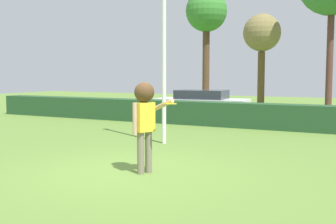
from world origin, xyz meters
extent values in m
plane|color=olive|center=(0.00, 0.00, 0.00)|extent=(60.00, 60.00, 0.00)
cylinder|color=slate|center=(0.34, 0.11, 0.42)|extent=(0.14, 0.14, 0.84)
cylinder|color=slate|center=(0.27, -0.08, 0.42)|extent=(0.14, 0.14, 0.84)
cube|color=yellow|center=(0.31, 0.02, 1.13)|extent=(0.34, 0.43, 0.58)
cylinder|color=tan|center=(0.65, 0.14, 1.37)|extent=(0.60, 0.31, 0.30)
cylinder|color=tan|center=(0.22, -0.20, 1.11)|extent=(0.09, 0.09, 0.62)
sphere|color=tan|center=(0.31, 0.02, 1.59)|extent=(0.22, 0.22, 0.22)
sphere|color=#4A331C|center=(0.31, 0.02, 1.62)|extent=(0.40, 0.40, 0.40)
cylinder|color=yellow|center=(0.90, -0.04, 1.42)|extent=(0.27, 0.27, 0.04)
cylinder|color=silver|center=(-1.09, 3.43, 2.93)|extent=(0.12, 0.12, 5.87)
cube|color=#254929|center=(0.00, 8.03, 0.45)|extent=(24.35, 0.90, 0.91)
cube|color=white|center=(-3.03, 10.68, 0.57)|extent=(4.35, 2.11, 0.55)
cube|color=#2D333D|center=(-3.03, 10.68, 1.05)|extent=(2.35, 1.78, 0.40)
cylinder|color=black|center=(-1.65, 11.67, 0.30)|extent=(0.61, 0.16, 0.60)
cylinder|color=black|center=(-1.48, 9.98, 0.30)|extent=(0.61, 0.16, 0.60)
cylinder|color=black|center=(-4.58, 11.38, 0.30)|extent=(0.61, 0.16, 0.60)
cylinder|color=black|center=(-4.41, 9.68, 0.30)|extent=(0.61, 0.16, 0.60)
cylinder|color=brown|center=(-1.86, 16.31, 1.61)|extent=(0.39, 0.39, 3.22)
sphere|color=olive|center=(-1.86, 16.31, 4.26)|extent=(2.07, 2.07, 2.07)
cylinder|color=brown|center=(1.85, 15.29, 2.75)|extent=(0.33, 0.33, 5.49)
cylinder|color=brown|center=(-5.73, 17.59, 2.55)|extent=(0.44, 0.44, 5.09)
sphere|color=#398131|center=(-5.73, 17.59, 5.87)|extent=(2.57, 2.57, 2.57)
camera|label=1|loc=(4.60, -7.13, 1.98)|focal=45.35mm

